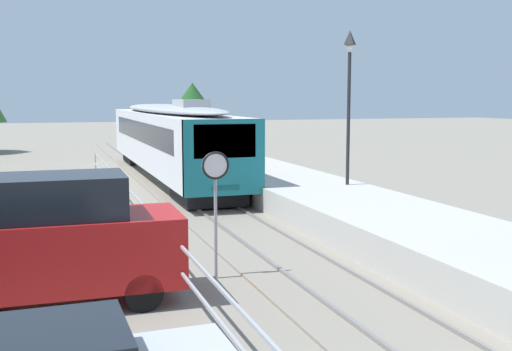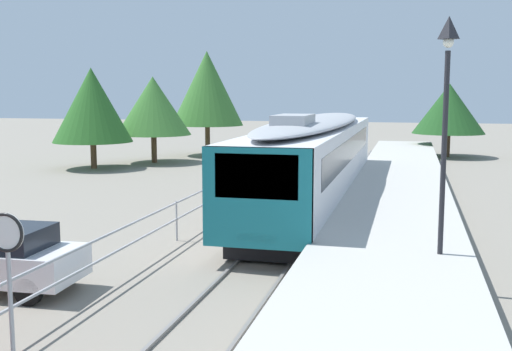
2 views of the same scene
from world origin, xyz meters
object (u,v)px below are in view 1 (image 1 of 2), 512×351
(speed_limit_sign, at_px, (216,183))
(parked_hatchback_white, at_px, (52,218))
(platform_lamp_mid_platform, at_px, (349,78))
(parked_van_red, at_px, (46,239))
(commuter_train, at_px, (169,135))

(speed_limit_sign, relative_size, parked_hatchback_white, 0.69)
(platform_lamp_mid_platform, relative_size, speed_limit_sign, 1.91)
(speed_limit_sign, height_order, parked_van_red, speed_limit_sign)
(commuter_train, xyz_separation_m, parked_van_red, (-5.68, -17.30, -0.85))
(platform_lamp_mid_platform, height_order, speed_limit_sign, platform_lamp_mid_platform)
(platform_lamp_mid_platform, xyz_separation_m, parked_hatchback_white, (-9.96, -2.40, -3.83))
(parked_van_red, relative_size, parked_hatchback_white, 1.21)
(commuter_train, distance_m, parked_van_red, 18.23)
(speed_limit_sign, xyz_separation_m, parked_van_red, (-3.50, -0.69, -0.83))
(speed_limit_sign, distance_m, parked_hatchback_white, 5.55)
(commuter_train, bearing_deg, parked_van_red, -108.17)
(platform_lamp_mid_platform, xyz_separation_m, parked_van_red, (-10.10, -7.30, -3.33))
(commuter_train, relative_size, parked_hatchback_white, 4.87)
(speed_limit_sign, bearing_deg, parked_van_red, -168.85)
(speed_limit_sign, xyz_separation_m, parked_hatchback_white, (-3.37, 4.21, -1.33))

